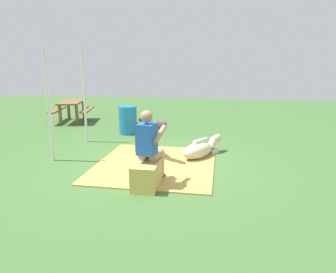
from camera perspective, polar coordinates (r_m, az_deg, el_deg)
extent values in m
plane|color=#426B33|center=(6.45, -2.08, -5.08)|extent=(24.00, 24.00, 0.00)
cube|color=tan|center=(6.36, -2.35, -5.23)|extent=(2.69, 2.42, 0.02)
cube|color=tan|center=(5.21, -4.02, -7.23)|extent=(0.69, 0.42, 0.44)
cylinder|color=tan|center=(5.37, -4.09, -3.31)|extent=(0.42, 0.20, 0.14)
cylinder|color=tan|center=(5.63, -3.24, -5.56)|extent=(0.11, 0.11, 0.44)
cube|color=black|center=(5.70, -3.21, -7.36)|extent=(0.23, 0.13, 0.06)
cylinder|color=tan|center=(5.30, -2.10, -3.52)|extent=(0.42, 0.20, 0.14)
cylinder|color=tan|center=(5.57, -1.32, -5.79)|extent=(0.11, 0.11, 0.44)
cube|color=black|center=(5.63, -1.31, -7.61)|extent=(0.23, 0.13, 0.06)
cube|color=#2659B2|center=(5.07, -4.01, -0.47)|extent=(0.34, 0.32, 0.52)
cylinder|color=tan|center=(5.28, -4.85, 0.65)|extent=(0.51, 0.17, 0.26)
cylinder|color=tan|center=(5.16, -1.60, 0.38)|extent=(0.51, 0.17, 0.26)
sphere|color=tan|center=(4.99, -4.08, 3.76)|extent=(0.20, 0.20, 0.20)
ellipsoid|color=#4C4747|center=(6.90, -4.16, 1.24)|extent=(0.83, 0.80, 0.34)
cylinder|color=#4C4747|center=(6.81, -2.24, -2.21)|extent=(0.09, 0.09, 0.42)
cylinder|color=#4C4747|center=(6.71, -3.71, -2.46)|extent=(0.09, 0.09, 0.42)
cylinder|color=#4C4747|center=(7.28, -4.48, -1.19)|extent=(0.09, 0.09, 0.42)
cylinder|color=#4C4747|center=(7.19, -5.88, -1.41)|extent=(0.09, 0.09, 0.42)
cylinder|color=#4C4747|center=(6.46, -2.05, 1.30)|extent=(0.39, 0.38, 0.33)
ellipsoid|color=#4C4747|center=(6.27, -1.22, 2.43)|extent=(0.34, 0.33, 0.20)
cube|color=#2A2727|center=(6.86, -4.19, 2.79)|extent=(0.48, 0.45, 0.08)
cylinder|color=#2A2727|center=(7.32, -5.93, 1.52)|extent=(0.07, 0.07, 0.30)
ellipsoid|color=beige|center=(6.77, 5.65, -2.63)|extent=(0.96, 0.82, 0.36)
cube|color=beige|center=(7.22, 8.24, -2.72)|extent=(0.37, 0.35, 0.10)
cylinder|color=beige|center=(7.19, 8.38, -1.24)|extent=(0.34, 0.31, 0.30)
ellipsoid|color=beige|center=(7.31, 9.21, -0.36)|extent=(0.34, 0.30, 0.20)
cube|color=#F2EDC5|center=(6.77, 6.10, -0.87)|extent=(0.41, 0.31, 0.08)
cylinder|color=#1E72B2|center=(9.10, -7.55, 3.08)|extent=(0.53, 0.53, 0.83)
cylinder|color=silver|center=(6.85, -21.51, 5.30)|extent=(0.06, 0.06, 2.37)
cylinder|color=silver|center=(8.27, -15.50, 7.06)|extent=(0.06, 0.06, 2.37)
cube|color=brown|center=(11.34, -17.67, 6.22)|extent=(1.62, 1.02, 0.06)
cube|color=brown|center=(11.52, -20.13, 4.73)|extent=(1.52, 0.57, 0.05)
cube|color=brown|center=(11.25, -14.94, 4.91)|extent=(1.52, 0.57, 0.05)
cube|color=brown|center=(10.79, -16.79, 3.92)|extent=(0.08, 0.08, 0.69)
cube|color=brown|center=(10.94, -19.65, 3.83)|extent=(0.08, 0.08, 0.69)
cube|color=brown|center=(11.85, -15.57, 4.83)|extent=(0.08, 0.08, 0.69)
cube|color=brown|center=(11.98, -18.20, 4.75)|extent=(0.08, 0.08, 0.69)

